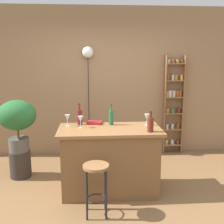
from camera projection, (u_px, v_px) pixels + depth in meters
name	position (u px, v px, depth m)	size (l,w,h in m)	color
ground	(111.00, 201.00, 3.65)	(12.00, 12.00, 0.00)	brown
back_wall	(104.00, 82.00, 5.28)	(6.40, 0.10, 2.80)	#997551
kitchen_counter	(110.00, 160.00, 3.85)	(1.41, 0.71, 0.92)	brown
bar_stool	(96.00, 178.00, 3.25)	(0.31, 0.31, 0.64)	black
spice_shelf	(173.00, 103.00, 5.32)	(0.38, 0.14, 1.91)	olive
plant_stool	(20.00, 164.00, 4.36)	(0.33, 0.33, 0.43)	#2D2823
potted_plant	(17.00, 119.00, 4.21)	(0.58, 0.52, 0.81)	#514C47
bottle_wine_red	(80.00, 117.00, 3.96)	(0.07, 0.07, 0.31)	maroon
bottle_spirits_clear	(150.00, 124.00, 3.57)	(0.08, 0.08, 0.27)	#5B2319
bottle_olive_oil	(111.00, 117.00, 3.93)	(0.07, 0.07, 0.30)	#236638
wine_glass_left	(81.00, 119.00, 3.77)	(0.07, 0.07, 0.16)	silver
wine_glass_center	(67.00, 118.00, 3.86)	(0.07, 0.07, 0.16)	silver
wine_glass_right	(147.00, 117.00, 3.91)	(0.07, 0.07, 0.16)	silver
cookbook	(95.00, 123.00, 4.01)	(0.21, 0.15, 0.04)	maroon
pendant_globe_light	(88.00, 54.00, 5.04)	(0.21, 0.21, 2.07)	black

